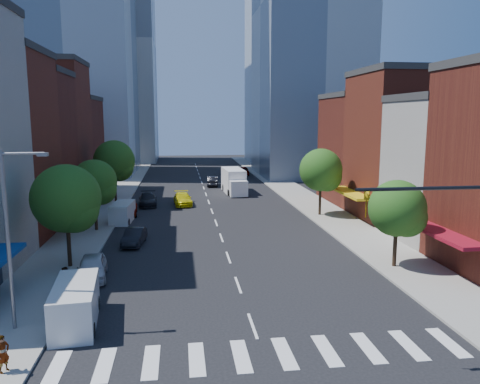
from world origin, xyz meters
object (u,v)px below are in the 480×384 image
at_px(parked_car_second, 134,237).
at_px(cargo_van_far, 122,213).
at_px(parked_car_front, 92,267).
at_px(traffic_car_far, 243,171).
at_px(parked_car_third, 126,209).
at_px(cargo_van_near, 75,306).
at_px(box_truck, 234,182).
at_px(pedestrian_far, 65,281).
at_px(taxi, 183,199).
at_px(traffic_car_oncoming, 213,181).
at_px(parked_car_rear, 148,199).
at_px(pedestrian_near, 3,354).

distance_m(parked_car_second, cargo_van_far, 9.15).
height_order(parked_car_front, traffic_car_far, traffic_car_far).
height_order(parked_car_third, traffic_car_far, traffic_car_far).
height_order(cargo_van_near, box_truck, box_truck).
distance_m(parked_car_second, pedestrian_far, 11.84).
xyz_separation_m(taxi, traffic_car_oncoming, (4.78, 15.52, 0.04)).
bearing_deg(parked_car_front, parked_car_second, 69.86).
bearing_deg(parked_car_rear, cargo_van_near, -95.21).
relative_size(parked_car_third, traffic_car_far, 1.04).
bearing_deg(traffic_car_oncoming, cargo_van_far, 70.14).
bearing_deg(pedestrian_far, pedestrian_near, 14.64).
relative_size(parked_car_third, box_truck, 0.59).
relative_size(parked_car_second, traffic_car_oncoming, 0.88).
distance_m(taxi, pedestrian_far, 30.02).
height_order(traffic_car_far, pedestrian_near, pedestrian_near).
xyz_separation_m(traffic_car_far, pedestrian_near, (-19.15, -66.20, 0.13)).
relative_size(parked_car_front, cargo_van_far, 0.95).
bearing_deg(pedestrian_near, box_truck, 11.13).
relative_size(parked_car_second, cargo_van_far, 0.86).
height_order(parked_car_third, box_truck, box_truck).
height_order(box_truck, pedestrian_near, box_truck).
bearing_deg(parked_car_front, traffic_car_oncoming, 68.69).
height_order(parked_car_rear, taxi, parked_car_rear).
bearing_deg(traffic_car_far, cargo_van_near, 75.73).
bearing_deg(parked_car_front, box_truck, 61.99).
xyz_separation_m(cargo_van_near, traffic_car_oncoming, (10.57, 48.69, -0.31)).
distance_m(parked_car_front, cargo_van_near, 7.29).
bearing_deg(pedestrian_near, parked_car_third, 26.56).
relative_size(parked_car_third, cargo_van_near, 0.94).
distance_m(parked_car_third, cargo_van_far, 3.43).
bearing_deg(cargo_van_far, parked_car_rear, 82.11).
height_order(parked_car_second, cargo_van_near, cargo_van_near).
relative_size(parked_car_second, box_truck, 0.49).
xyz_separation_m(traffic_car_oncoming, box_truck, (2.54, -7.16, 0.82)).
bearing_deg(pedestrian_far, box_truck, 176.93).
relative_size(parked_car_front, pedestrian_far, 2.63).
distance_m(parked_car_third, box_truck, 19.30).
bearing_deg(taxi, traffic_car_far, 64.34).
relative_size(traffic_car_far, pedestrian_near, 2.99).
bearing_deg(parked_car_third, traffic_car_oncoming, 58.59).
height_order(parked_car_front, parked_car_second, parked_car_front).
bearing_deg(parked_car_third, parked_car_second, -84.42).
height_order(parked_car_rear, pedestrian_near, pedestrian_near).
distance_m(parked_car_second, parked_car_third, 12.49).
xyz_separation_m(parked_car_front, pedestrian_near, (-1.52, -11.76, 0.18)).
height_order(taxi, traffic_car_far, traffic_car_far).
height_order(parked_car_third, pedestrian_near, pedestrian_near).
relative_size(parked_car_front, pedestrian_near, 2.84).
bearing_deg(box_truck, parked_car_third, -137.82).
xyz_separation_m(parked_car_front, pedestrian_far, (-1.00, -3.25, 0.24)).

